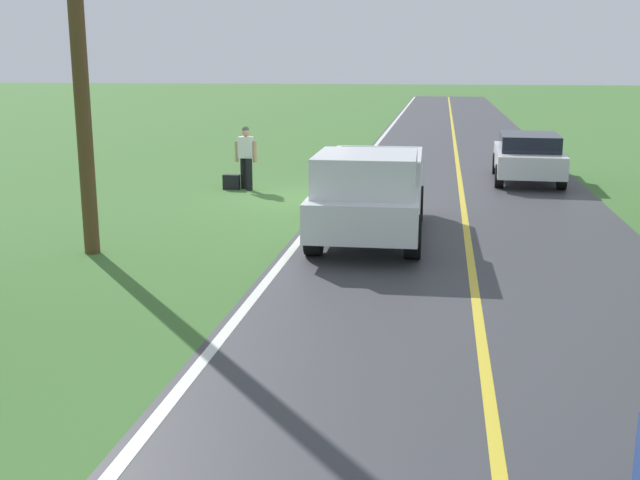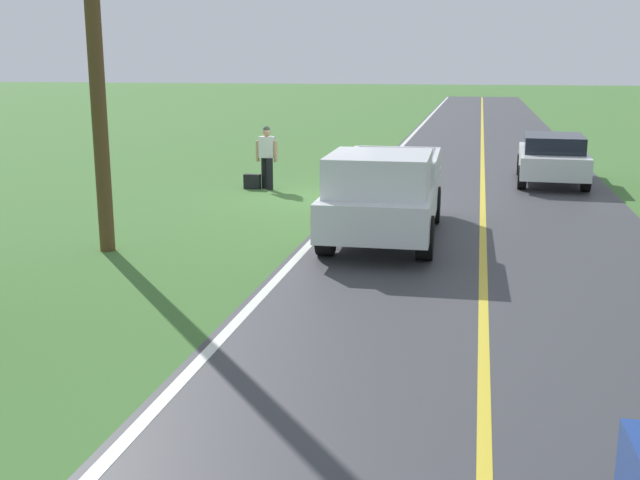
% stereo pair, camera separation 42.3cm
% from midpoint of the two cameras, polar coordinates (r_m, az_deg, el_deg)
% --- Properties ---
extents(ground_plane, '(200.00, 200.00, 0.00)m').
position_cam_midpoint_polar(ground_plane, '(20.16, 0.72, 3.18)').
color(ground_plane, '#427033').
extents(road_surface, '(6.98, 120.00, 0.00)m').
position_cam_midpoint_polar(road_surface, '(19.81, 12.56, 2.69)').
color(road_surface, '#3D3D42').
rests_on(road_surface, ground).
extents(lane_edge_line, '(0.16, 117.60, 0.00)m').
position_cam_midpoint_polar(lane_edge_line, '(20.02, 3.04, 3.10)').
color(lane_edge_line, silver).
rests_on(lane_edge_line, ground).
extents(lane_centre_line, '(0.14, 117.60, 0.00)m').
position_cam_midpoint_polar(lane_centre_line, '(19.81, 12.56, 2.70)').
color(lane_centre_line, gold).
rests_on(lane_centre_line, ground).
extents(hitchhiker_walking, '(0.62, 0.51, 1.75)m').
position_cam_midpoint_polar(hitchhiker_walking, '(21.41, -3.37, 6.39)').
color(hitchhiker_walking, black).
rests_on(hitchhiker_walking, ground).
extents(suitcase_carried, '(0.46, 0.21, 0.41)m').
position_cam_midpoint_polar(suitcase_carried, '(21.55, -4.48, 4.34)').
color(suitcase_carried, black).
rests_on(suitcase_carried, ground).
extents(pickup_truck_passing, '(2.17, 5.43, 1.82)m').
position_cam_midpoint_polar(pickup_truck_passing, '(15.24, 5.55, 3.56)').
color(pickup_truck_passing, silver).
rests_on(pickup_truck_passing, ground).
extents(sedan_near_oncoming, '(2.05, 4.46, 1.41)m').
position_cam_midpoint_polar(sedan_near_oncoming, '(23.54, 17.33, 5.88)').
color(sedan_near_oncoming, silver).
rests_on(sedan_near_oncoming, ground).
extents(utility_pole_roadside, '(0.28, 0.28, 8.47)m').
position_cam_midpoint_polar(utility_pole_roadside, '(14.60, -15.65, 15.62)').
color(utility_pole_roadside, brown).
rests_on(utility_pole_roadside, ground).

